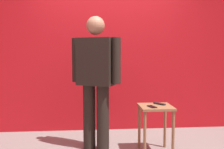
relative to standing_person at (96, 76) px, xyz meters
The scene contains 5 objects.
back_wall_red 1.14m from the standing_person, 76.01° to the left, with size 5.78×0.12×3.18m, color red.
standing_person is the anchor object (origin of this frame).
side_table 0.93m from the standing_person, 13.13° to the right, with size 0.42×0.42×0.62m.
cell_phone 0.82m from the standing_person, 19.93° to the right, with size 0.07×0.14×0.01m, color black.
tv_remote 0.91m from the standing_person, ahead, with size 0.04×0.17×0.02m, color black.
Camera 1 is at (-0.33, -3.05, 1.33)m, focal length 42.88 mm.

